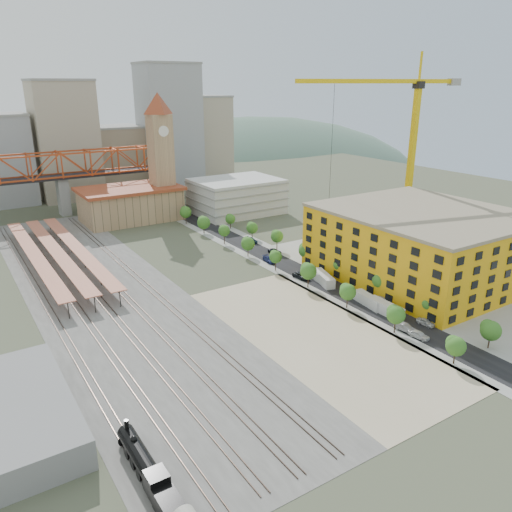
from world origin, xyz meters
TOP-DOWN VIEW (x-y plane):
  - ground at (0.00, 0.00)m, footprint 400.00×400.00m
  - ballast_strip at (-36.00, 17.50)m, footprint 36.00×165.00m
  - dirt_lot at (-4.00, -31.50)m, footprint 28.00×67.00m
  - street_asphalt at (16.00, 15.00)m, footprint 12.00×170.00m
  - sidewalk_west at (10.50, 15.00)m, footprint 3.00×170.00m
  - sidewalk_east at (21.50, 15.00)m, footprint 3.00×170.00m
  - construction_pad at (45.00, -20.00)m, footprint 50.00×90.00m
  - rail_tracks at (-37.80, 17.50)m, footprint 26.56×160.00m
  - platform_canopies at (-41.00, 45.00)m, footprint 16.00×80.00m
  - station_hall at (-5.00, 82.00)m, footprint 38.00×24.00m
  - clock_tower at (8.00, 79.99)m, footprint 12.00×12.00m
  - parking_garage at (36.00, 70.00)m, footprint 34.00×26.00m
  - truss_bridge at (-25.00, 105.00)m, footprint 94.00×9.60m
  - construction_building at (42.00, -20.00)m, footprint 44.60×50.60m
  - street_trees at (16.00, 5.00)m, footprint 15.40×124.40m
  - skyline at (7.47, 142.31)m, footprint 133.00×46.00m
  - distant_hills at (45.28, 260.00)m, footprint 647.00×264.00m
  - locomotive at (-50.00, -52.11)m, footprint 2.75×21.24m
  - tower_crane at (62.55, 8.09)m, footprint 55.21×16.68m
  - site_trailer_a at (16.00, -32.02)m, footprint 2.74×9.83m
  - site_trailer_b at (16.00, -26.67)m, footprint 3.49×9.41m
  - site_trailer_c at (16.00, -9.77)m, footprint 5.43×10.24m
  - site_trailer_d at (16.00, -8.84)m, footprint 3.29×9.05m
  - car_0 at (13.00, -44.49)m, footprint 2.44×4.80m
  - car_1 at (13.00, -40.78)m, footprint 2.38×5.07m
  - car_2 at (13.00, -4.04)m, footprint 3.15×5.83m
  - car_3 at (13.00, 11.94)m, footprint 2.74×5.66m
  - car_4 at (19.00, -41.33)m, footprint 1.98×4.40m
  - car_5 at (19.00, -27.90)m, footprint 1.85×4.90m
  - car_6 at (19.00, 17.57)m, footprint 2.71×5.19m
  - car_7 at (19.00, 31.60)m, footprint 2.72×5.50m

SIDE VIEW (x-z plane):
  - distant_hills at x=45.28m, z-range -193.04..33.96m
  - ground at x=0.00m, z-range 0.00..0.00m
  - street_trees at x=16.00m, z-range -4.00..4.00m
  - sidewalk_west at x=10.50m, z-range 0.00..0.04m
  - sidewalk_east at x=21.50m, z-range 0.00..0.04m
  - ballast_strip at x=-36.00m, z-range 0.00..0.06m
  - dirt_lot at x=-4.00m, z-range 0.00..0.06m
  - street_asphalt at x=16.00m, z-range 0.00..0.06m
  - construction_pad at x=45.00m, z-range 0.00..0.06m
  - rail_tracks at x=-37.80m, z-range 0.06..0.24m
  - car_6 at x=19.00m, z-range 0.00..1.39m
  - car_4 at x=19.00m, z-range 0.00..1.47m
  - car_7 at x=19.00m, z-range 0.00..1.54m
  - car_2 at x=13.00m, z-range 0.00..1.56m
  - car_0 at x=13.00m, z-range 0.00..1.57m
  - car_3 at x=13.00m, z-range 0.00..1.59m
  - car_5 at x=19.00m, z-range 0.00..1.60m
  - car_1 at x=13.00m, z-range 0.00..1.61m
  - site_trailer_d at x=16.00m, z-range 0.00..2.42m
  - site_trailer_b at x=16.00m, z-range 0.00..2.51m
  - site_trailer_a at x=16.00m, z-range 0.00..2.68m
  - site_trailer_c at x=16.00m, z-range 0.00..2.71m
  - locomotive at x=-50.00m, z-range -0.67..4.64m
  - platform_canopies at x=-41.00m, z-range 1.93..6.06m
  - station_hall at x=-5.00m, z-range 0.12..13.22m
  - parking_garage at x=36.00m, z-range 0.00..14.00m
  - construction_building at x=42.00m, z-range 0.01..18.81m
  - truss_bridge at x=-25.00m, z-range 6.06..31.66m
  - skyline at x=7.47m, z-range -7.19..52.81m
  - clock_tower at x=8.00m, z-range 2.70..54.70m
  - tower_crane at x=62.55m, z-range 7.08..67.56m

